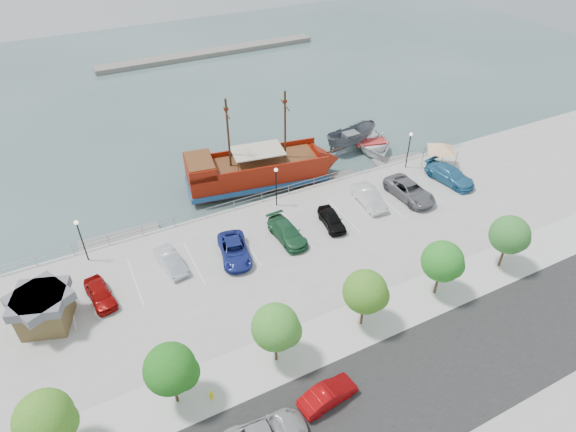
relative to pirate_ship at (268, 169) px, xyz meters
name	(u,v)px	position (x,y,z in m)	size (l,w,h in m)	color
ground	(308,251)	(-1.55, -11.82, -1.82)	(160.00, 160.00, 0.00)	#354C4D
street	(424,381)	(-1.55, -27.82, -0.81)	(100.00, 8.00, 0.04)	black
sidewalk	(372,319)	(-1.55, -21.82, -0.81)	(100.00, 4.00, 0.05)	beige
seawall_railing	(271,194)	(-1.55, -4.02, -0.30)	(50.00, 0.06, 1.00)	gray
far_shore	(209,53)	(8.45, 43.18, -1.42)	(40.00, 3.00, 0.80)	slate
pirate_ship	(268,169)	(0.00, 0.00, 0.00)	(17.48, 7.23, 10.88)	maroon
patrol_boat	(350,139)	(12.14, 2.46, -0.47)	(2.64, 7.01, 2.71)	#535861
speedboat	(371,144)	(14.33, 1.16, -1.00)	(5.66, 7.92, 1.64)	silver
dock_west	(120,239)	(-16.50, -2.62, -1.61)	(7.37, 2.11, 0.42)	gray
dock_mid	(329,180)	(6.17, -2.62, -1.63)	(6.74, 1.93, 0.39)	slate
dock_east	(399,160)	(15.71, -2.62, -1.65)	(6.19, 1.77, 0.35)	gray
shed	(44,308)	(-23.21, -11.27, 0.77)	(4.61, 4.61, 2.99)	brown
canopy_tent	(443,143)	(17.78, -6.81, 2.12)	(4.56, 4.56, 3.38)	slate
street_sedan	(328,395)	(-7.98, -26.13, -0.16)	(1.40, 4.00, 1.32)	#A4070A
fire_hydrant	(211,395)	(-14.54, -22.62, -0.45)	(0.24, 0.24, 0.68)	#E2D300
lamp_post_left	(80,234)	(-19.55, -5.32, 2.12)	(0.36, 0.36, 4.28)	black
lamp_post_mid	(276,180)	(-1.55, -5.32, 2.12)	(0.36, 0.36, 4.28)	black
lamp_post_right	(409,144)	(14.45, -5.32, 2.12)	(0.36, 0.36, 4.28)	black
tree_a	(48,419)	(-23.40, -21.89, 2.47)	(3.30, 3.20, 5.00)	#473321
tree_b	(173,370)	(-16.40, -21.89, 2.47)	(3.30, 3.20, 5.00)	#473321
tree_c	(278,328)	(-9.40, -21.89, 2.47)	(3.30, 3.20, 5.00)	#473321
tree_d	(367,293)	(-2.40, -21.89, 2.47)	(3.30, 3.20, 5.00)	#473321
tree_e	(444,262)	(4.60, -21.89, 2.47)	(3.30, 3.20, 5.00)	#473321
tree_f	(511,236)	(11.60, -21.89, 2.47)	(3.30, 3.20, 5.00)	#473321
parked_car_a	(100,294)	(-19.35, -10.62, -0.13)	(1.64, 4.08, 1.39)	#960908
parked_car_b	(171,261)	(-13.38, -9.40, -0.14)	(1.44, 4.14, 1.36)	silver
parked_car_c	(234,250)	(-8.12, -10.60, -0.11)	(2.38, 5.15, 1.43)	navy
parked_car_d	(287,232)	(-2.96, -10.47, -0.09)	(2.05, 5.05, 1.46)	#215733
parked_car_e	(332,219)	(1.65, -10.57, -0.13)	(1.64, 4.07, 1.39)	black
parked_car_f	(369,197)	(6.75, -9.25, -0.03)	(1.67, 4.79, 1.58)	silver
parked_car_g	(410,191)	(11.06, -10.17, -0.01)	(2.71, 5.87, 1.63)	slate
parked_car_h	(450,175)	(16.74, -9.72, 0.00)	(2.30, 5.66, 1.64)	teal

